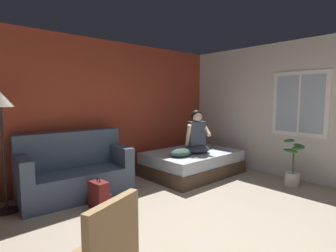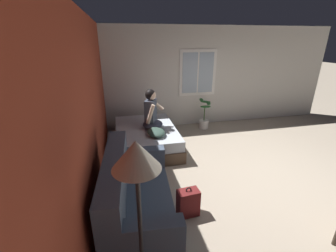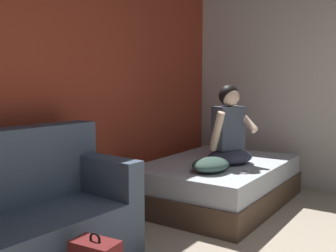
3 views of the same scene
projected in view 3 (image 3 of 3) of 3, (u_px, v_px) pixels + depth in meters
The scene contains 6 objects.
wall_back_accent at pixel (30, 86), 3.50m from camera, with size 10.99×0.16×2.70m, color #993823.
bed at pixel (218, 182), 4.52m from camera, with size 1.93×1.36×0.48m.
couch at pixel (16, 221), 2.83m from camera, with size 1.76×0.95×1.04m.
person_seated at pixel (229, 132), 4.36m from camera, with size 0.65×0.61×0.88m.
throw_pillow at pixel (211, 165), 4.00m from camera, with size 0.48×0.36×0.14m, color #385147.
cell_phone at pixel (245, 172), 3.96m from camera, with size 0.07×0.14×0.01m, color #B7B7BC.
Camera 3 is at (-2.23, 0.03, 1.40)m, focal length 42.00 mm.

